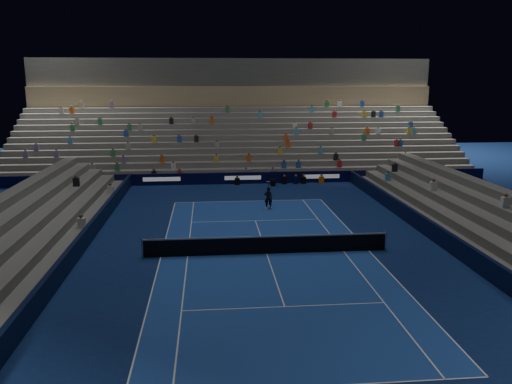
{
  "coord_description": "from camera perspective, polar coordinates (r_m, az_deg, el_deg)",
  "views": [
    {
      "loc": [
        -2.91,
        -25.17,
        8.93
      ],
      "look_at": [
        0.0,
        6.0,
        2.0
      ],
      "focal_mm": 35.73,
      "sensor_mm": 36.0,
      "label": 1
    }
  ],
  "objects": [
    {
      "name": "broadcast_camera",
      "position": [
        43.77,
        1.91,
        1.11
      ],
      "size": [
        0.5,
        0.92,
        0.58
      ],
      "color": "black",
      "rests_on": "ground"
    },
    {
      "name": "tennis_player",
      "position": [
        35.77,
        1.39,
        -0.67
      ],
      "size": [
        0.63,
        0.47,
        1.59
      ],
      "primitive_type": "imported",
      "rotation": [
        0.0,
        0.0,
        2.98
      ],
      "color": "black",
      "rests_on": "ground"
    },
    {
      "name": "grandstand_west",
      "position": [
        28.34,
        -26.41,
        -5.29
      ],
      "size": [
        5.0,
        37.0,
        2.5
      ],
      "color": "slate",
      "rests_on": "ground"
    },
    {
      "name": "ground",
      "position": [
        26.87,
        1.2,
        -6.94
      ],
      "size": [
        90.0,
        90.0,
        0.0
      ],
      "primitive_type": "plane",
      "color": "#0D1F51",
      "rests_on": "ground"
    },
    {
      "name": "sponsor_barrier_east",
      "position": [
        29.39,
        20.42,
        -5.0
      ],
      "size": [
        0.25,
        37.0,
        1.0
      ],
      "primitive_type": "cube",
      "color": "black",
      "rests_on": "ground"
    },
    {
      "name": "tennis_net",
      "position": [
        26.7,
        1.2,
        -5.91
      ],
      "size": [
        12.9,
        0.1,
        1.1
      ],
      "color": "#B2B2B7",
      "rests_on": "ground"
    },
    {
      "name": "sponsor_barrier_far",
      "position": [
        44.57,
        -1.49,
        1.58
      ],
      "size": [
        44.0,
        0.25,
        1.0
      ],
      "primitive_type": "cube",
      "color": "black",
      "rests_on": "ground"
    },
    {
      "name": "grandstand_east",
      "position": [
        30.93,
        26.29,
        -3.87
      ],
      "size": [
        5.0,
        37.0,
        2.5
      ],
      "color": "#63635E",
      "rests_on": "ground"
    },
    {
      "name": "grandstand_main",
      "position": [
        53.44,
        -2.2,
        6.51
      ],
      "size": [
        44.0,
        15.2,
        11.2
      ],
      "color": "slate",
      "rests_on": "ground"
    },
    {
      "name": "court_surface",
      "position": [
        26.87,
        1.2,
        -6.93
      ],
      "size": [
        10.97,
        23.77,
        0.01
      ],
      "primitive_type": "cube",
      "color": "#1B4198",
      "rests_on": "ground"
    },
    {
      "name": "sponsor_barrier_west",
      "position": [
        27.4,
        -19.51,
        -6.18
      ],
      "size": [
        0.25,
        37.0,
        1.0
      ],
      "primitive_type": "cube",
      "color": "black",
      "rests_on": "ground"
    }
  ]
}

